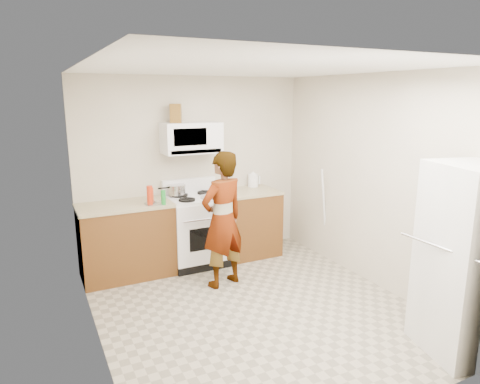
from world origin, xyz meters
TOP-DOWN VIEW (x-y plane):
  - floor at (0.00, 0.00)m, footprint 3.60×3.60m
  - back_wall at (0.00, 1.79)m, footprint 3.20×0.02m
  - right_wall at (1.59, 0.00)m, footprint 0.02×3.60m
  - cabinet_left at (-1.04, 1.49)m, footprint 1.12×0.62m
  - counter_left at (-1.04, 1.49)m, footprint 1.14×0.64m
  - cabinet_right at (0.68, 1.49)m, footprint 0.80×0.62m
  - counter_right at (0.68, 1.49)m, footprint 0.82×0.64m
  - gas_range at (-0.10, 1.48)m, footprint 0.76×0.65m
  - microwave at (-0.10, 1.61)m, footprint 0.76×0.38m
  - person at (-0.06, 0.71)m, footprint 0.68×0.54m
  - fridge at (1.31, -1.50)m, footprint 0.85×0.85m
  - kettle at (0.87, 1.70)m, footprint 0.16×0.16m
  - jug at (-0.30, 1.63)m, footprint 0.19×0.19m
  - saucepan at (-0.32, 1.64)m, footprint 0.27×0.27m
  - tray at (0.06, 1.34)m, footprint 0.29×0.24m
  - bottle_spray at (-0.76, 1.31)m, footprint 0.09×0.09m
  - bottle_hot_sauce at (-0.71, 1.44)m, footprint 0.07×0.07m
  - bottle_green_cap at (-0.61, 1.25)m, footprint 0.07×0.07m
  - pot_lid at (-0.69, 1.34)m, footprint 0.29×0.29m
  - broom at (1.58, 0.91)m, footprint 0.27×0.14m

SIDE VIEW (x-z plane):
  - floor at x=0.00m, z-range 0.00..0.00m
  - cabinet_left at x=-1.04m, z-range 0.00..0.90m
  - cabinet_right at x=0.68m, z-range 0.00..0.90m
  - gas_range at x=-0.10m, z-range -0.08..1.05m
  - broom at x=1.58m, z-range 0.01..1.28m
  - person at x=-0.06m, z-range 0.00..1.63m
  - fridge at x=1.31m, z-range 0.00..1.70m
  - counter_left at x=-1.04m, z-range 0.90..0.93m
  - counter_right at x=0.68m, z-range 0.90..0.93m
  - pot_lid at x=-0.69m, z-range 0.94..0.95m
  - tray at x=0.06m, z-range 0.93..0.98m
  - saucepan at x=-0.32m, z-range 0.95..1.08m
  - bottle_green_cap at x=-0.61m, z-range 0.94..1.12m
  - kettle at x=0.87m, z-range 0.94..1.12m
  - bottle_hot_sauce at x=-0.71m, z-range 0.94..1.12m
  - bottle_spray at x=-0.76m, z-range 0.94..1.17m
  - back_wall at x=0.00m, z-range 0.00..2.50m
  - right_wall at x=1.59m, z-range 0.00..2.50m
  - microwave at x=-0.10m, z-range 1.50..1.90m
  - jug at x=-0.30m, z-range 1.90..2.14m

